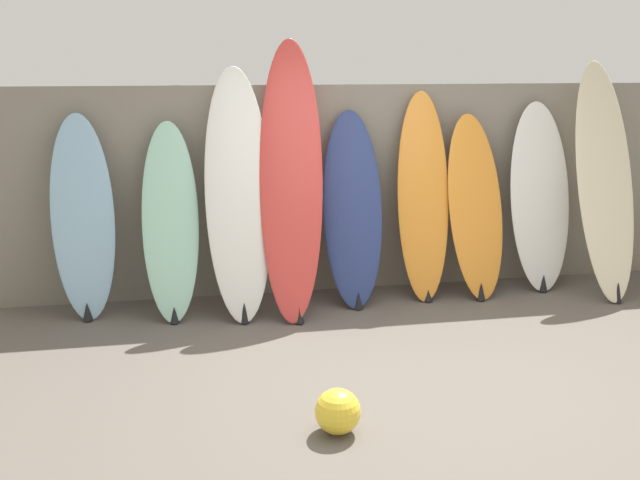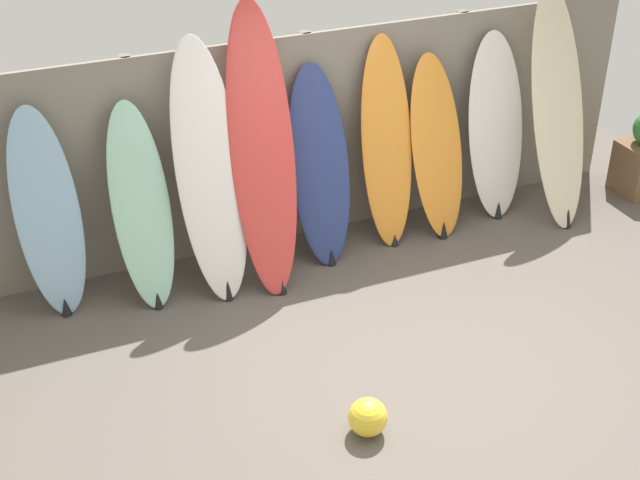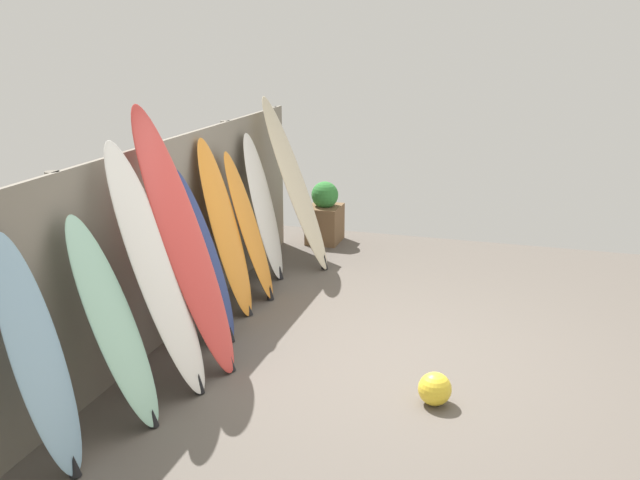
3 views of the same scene
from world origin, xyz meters
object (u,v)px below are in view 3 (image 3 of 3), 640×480
at_px(surfboard_white_7, 264,209).
at_px(beach_ball, 435,389).
at_px(surfboard_seafoam_1, 114,325).
at_px(surfboard_orange_6, 250,228).
at_px(surfboard_skyblue_0, 39,361).
at_px(surfboard_navy_4, 202,257).
at_px(planter_box, 325,215).
at_px(surfboard_cream_8, 296,185).
at_px(surfboard_red_3, 185,243).
at_px(surfboard_white_2, 157,273).
at_px(surfboard_orange_5, 226,230).

bearing_deg(surfboard_white_7, beach_ball, -135.71).
distance_m(surfboard_seafoam_1, surfboard_orange_6, 2.57).
distance_m(surfboard_skyblue_0, surfboard_white_7, 3.87).
xyz_separation_m(surfboard_white_7, beach_ball, (-2.30, -2.25, -0.68)).
relative_size(surfboard_navy_4, planter_box, 1.96).
bearing_deg(surfboard_cream_8, surfboard_red_3, 179.49).
bearing_deg(surfboard_orange_6, surfboard_cream_8, -6.65).
xyz_separation_m(surfboard_skyblue_0, surfboard_white_2, (1.21, -0.15, 0.18)).
height_order(surfboard_navy_4, surfboard_orange_5, surfboard_orange_5).
bearing_deg(surfboard_orange_5, surfboard_seafoam_1, -177.47).
height_order(surfboard_orange_6, planter_box, surfboard_orange_6).
distance_m(surfboard_seafoam_1, planter_box, 4.79).
relative_size(surfboard_skyblue_0, surfboard_seafoam_1, 1.04).
bearing_deg(surfboard_orange_5, surfboard_white_2, -174.75).
bearing_deg(surfboard_orange_6, surfboard_white_2, -177.64).
relative_size(surfboard_white_2, beach_ball, 7.73).
relative_size(surfboard_skyblue_0, surfboard_orange_5, 0.92).
xyz_separation_m(surfboard_skyblue_0, surfboard_seafoam_1, (0.67, -0.10, -0.03)).
distance_m(surfboard_skyblue_0, surfboard_seafoam_1, 0.68).
xyz_separation_m(surfboard_orange_5, surfboard_orange_6, (0.45, -0.06, -0.10)).
distance_m(surfboard_orange_6, planter_box, 2.25).
height_order(surfboard_seafoam_1, surfboard_navy_4, surfboard_navy_4).
bearing_deg(planter_box, surfboard_skyblue_0, 177.62).
relative_size(surfboard_white_2, surfboard_cream_8, 0.98).
distance_m(surfboard_navy_4, surfboard_cream_8, 2.20).
bearing_deg(beach_ball, surfboard_navy_4, 74.92).
bearing_deg(surfboard_orange_5, surfboard_red_3, -171.81).
xyz_separation_m(surfboard_skyblue_0, surfboard_navy_4, (2.16, -0.05, 0.00)).
relative_size(planter_box, beach_ball, 3.21).
bearing_deg(surfboard_white_7, planter_box, -8.93).
relative_size(surfboard_orange_5, planter_box, 2.15).
distance_m(surfboard_seafoam_1, surfboard_red_3, 1.01).
bearing_deg(surfboard_orange_5, surfboard_skyblue_0, 179.89).
bearing_deg(beach_ball, surfboard_orange_6, 52.36).
height_order(surfboard_red_3, surfboard_navy_4, surfboard_red_3).
bearing_deg(surfboard_skyblue_0, surfboard_cream_8, -2.58).
xyz_separation_m(surfboard_white_2, surfboard_orange_6, (2.03, 0.08, -0.20)).
height_order(surfboard_red_3, surfboard_cream_8, surfboard_red_3).
distance_m(surfboard_red_3, surfboard_cream_8, 2.72).
xyz_separation_m(surfboard_seafoam_1, surfboard_orange_5, (2.11, 0.09, 0.11)).
bearing_deg(surfboard_cream_8, surfboard_navy_4, 176.15).
bearing_deg(surfboard_navy_4, surfboard_orange_5, 3.95).
relative_size(surfboard_red_3, surfboard_orange_5, 1.25).
relative_size(surfboard_skyblue_0, surfboard_red_3, 0.73).
xyz_separation_m(surfboard_white_2, surfboard_orange_5, (1.58, 0.14, -0.11)).
height_order(surfboard_skyblue_0, surfboard_cream_8, surfboard_cream_8).
xyz_separation_m(surfboard_red_3, surfboard_white_7, (2.25, 0.19, -0.27)).
distance_m(surfboard_skyblue_0, beach_ball, 2.80).
relative_size(surfboard_skyblue_0, surfboard_navy_4, 1.00).
distance_m(surfboard_white_2, surfboard_orange_5, 1.59).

